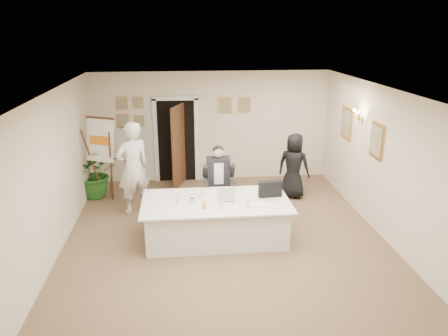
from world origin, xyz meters
The scene contains 28 objects.
floor centered at (0.00, 0.00, 0.00)m, with size 7.00×7.00×0.00m, color brown.
ceiling centered at (0.00, 0.00, 2.80)m, with size 6.00×7.00×0.02m, color white.
wall_back centered at (0.00, 3.50, 1.40)m, with size 6.00×0.10×2.80m, color beige.
wall_front centered at (0.00, -3.50, 1.40)m, with size 6.00×0.10×2.80m, color beige.
wall_left centered at (-3.00, 0.00, 1.40)m, with size 0.10×7.00×2.80m, color beige.
wall_right centered at (3.00, 0.00, 1.40)m, with size 0.10×7.00×2.80m, color beige.
doorway centered at (-0.88, 3.32, 1.04)m, with size 1.14×0.86×2.20m.
pictures_back_wall centered at (-0.80, 3.47, 1.85)m, with size 3.40×0.06×0.80m, color #BF8E41, non-canonical shape.
pictures_right_wall centered at (2.97, 1.20, 1.75)m, with size 0.06×2.20×0.80m, color #BF8E41, non-canonical shape.
wall_sconce centered at (2.90, 1.20, 2.10)m, with size 0.20×0.30×0.24m, color gold, non-canonical shape.
conference_table centered at (-0.18, 0.05, 0.39)m, with size 2.73×1.45×0.78m.
seated_man centered at (-0.02, 1.20, 0.76)m, with size 0.65×0.70×1.52m, color black, non-canonical shape.
flip_chart centered at (-2.51, 2.25, 0.89)m, with size 0.69×0.55×1.93m.
standing_man centered at (-1.81, 1.50, 1.00)m, with size 0.73×0.48×2.00m, color silver.
standing_woman centered at (1.80, 2.00, 0.77)m, with size 0.75×0.49×1.53m, color black.
potted_palm centered at (-2.80, 2.50, 0.59)m, with size 1.06×0.92×1.18m, color #1F541C.
laptop centered at (0.02, 0.12, 0.91)m, with size 0.32×0.34×0.28m, color #B7BABC, non-canonical shape.
laptop_bag centered at (0.87, 0.16, 0.93)m, with size 0.44×0.12×0.31m, color black.
paper_stack centered at (0.55, -0.24, 0.79)m, with size 0.30×0.21×0.03m, color white.
plate_left centered at (-1.14, -0.23, 0.78)m, with size 0.20×0.20×0.01m, color white.
plate_mid centered at (-0.76, -0.31, 0.78)m, with size 0.23×0.23×0.01m, color white.
plate_near centered at (-0.35, -0.44, 0.78)m, with size 0.21×0.21×0.01m, color white.
glass_a centered at (-0.86, -0.02, 0.84)m, with size 0.06×0.06×0.14m, color silver.
glass_b centered at (-0.11, -0.33, 0.84)m, with size 0.07×0.07×0.14m, color silver.
glass_c centered at (0.38, -0.31, 0.84)m, with size 0.07×0.07×0.14m, color silver.
glass_d centered at (-0.40, 0.29, 0.84)m, with size 0.06×0.06×0.14m, color silver.
oj_glass centered at (-0.41, -0.29, 0.84)m, with size 0.07×0.07×0.13m, color gold.
steel_jug centered at (-0.62, -0.05, 0.83)m, with size 0.09×0.09×0.11m, color silver.
Camera 1 is at (-0.78, -7.41, 3.86)m, focal length 35.00 mm.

